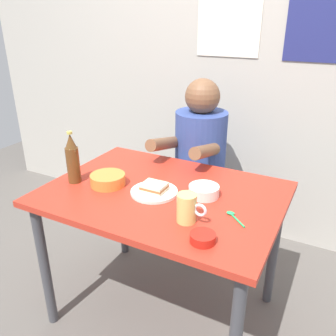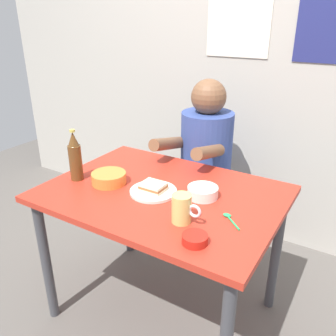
{
  "view_description": "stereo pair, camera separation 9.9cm",
  "coord_description": "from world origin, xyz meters",
  "px_view_note": "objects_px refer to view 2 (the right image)",
  "views": [
    {
      "loc": [
        0.7,
        -1.29,
        1.5
      ],
      "look_at": [
        0.0,
        0.05,
        0.84
      ],
      "focal_mm": 37.29,
      "sensor_mm": 36.0,
      "label": 1
    },
    {
      "loc": [
        0.79,
        -1.24,
        1.5
      ],
      "look_at": [
        0.0,
        0.05,
        0.84
      ],
      "focal_mm": 37.29,
      "sensor_mm": 36.0,
      "label": 2
    }
  ],
  "objects_px": {
    "beer_mug": "(182,209)",
    "beer_bottle": "(75,157)",
    "person_seated": "(206,145)",
    "rice_bowl_white": "(203,192)",
    "stool": "(204,203)",
    "dining_table": "(163,208)",
    "sandwich": "(153,187)",
    "plate_orange": "(153,191)"
  },
  "relations": [
    {
      "from": "beer_mug",
      "to": "beer_bottle",
      "type": "xyz_separation_m",
      "value": [
        -0.65,
        0.07,
        0.06
      ]
    },
    {
      "from": "dining_table",
      "to": "plate_orange",
      "type": "relative_size",
      "value": 5.0
    },
    {
      "from": "dining_table",
      "to": "plate_orange",
      "type": "height_order",
      "value": "plate_orange"
    },
    {
      "from": "sandwich",
      "to": "beer_bottle",
      "type": "height_order",
      "value": "beer_bottle"
    },
    {
      "from": "person_seated",
      "to": "plate_orange",
      "type": "relative_size",
      "value": 3.27
    },
    {
      "from": "person_seated",
      "to": "rice_bowl_white",
      "type": "xyz_separation_m",
      "value": [
        0.26,
        -0.57,
        0.0
      ]
    },
    {
      "from": "plate_orange",
      "to": "beer_mug",
      "type": "distance_m",
      "value": 0.29
    },
    {
      "from": "stool",
      "to": "beer_bottle",
      "type": "height_order",
      "value": "beer_bottle"
    },
    {
      "from": "person_seated",
      "to": "sandwich",
      "type": "distance_m",
      "value": 0.66
    },
    {
      "from": "stool",
      "to": "person_seated",
      "type": "relative_size",
      "value": 0.63
    },
    {
      "from": "dining_table",
      "to": "person_seated",
      "type": "height_order",
      "value": "person_seated"
    },
    {
      "from": "sandwich",
      "to": "beer_mug",
      "type": "bearing_deg",
      "value": -32.11
    },
    {
      "from": "stool",
      "to": "beer_mug",
      "type": "bearing_deg",
      "value": -70.79
    },
    {
      "from": "person_seated",
      "to": "sandwich",
      "type": "relative_size",
      "value": 6.54
    },
    {
      "from": "dining_table",
      "to": "beer_bottle",
      "type": "distance_m",
      "value": 0.5
    },
    {
      "from": "person_seated",
      "to": "rice_bowl_white",
      "type": "distance_m",
      "value": 0.63
    },
    {
      "from": "dining_table",
      "to": "stool",
      "type": "relative_size",
      "value": 2.44
    },
    {
      "from": "beer_mug",
      "to": "person_seated",
      "type": "bearing_deg",
      "value": 109.46
    },
    {
      "from": "person_seated",
      "to": "plate_orange",
      "type": "xyz_separation_m",
      "value": [
        0.05,
        -0.66,
        -0.02
      ]
    },
    {
      "from": "plate_orange",
      "to": "rice_bowl_white",
      "type": "relative_size",
      "value": 1.57
    },
    {
      "from": "plate_orange",
      "to": "stool",
      "type": "bearing_deg",
      "value": 94.03
    },
    {
      "from": "dining_table",
      "to": "sandwich",
      "type": "relative_size",
      "value": 10.0
    },
    {
      "from": "dining_table",
      "to": "rice_bowl_white",
      "type": "distance_m",
      "value": 0.23
    },
    {
      "from": "stool",
      "to": "plate_orange",
      "type": "height_order",
      "value": "plate_orange"
    },
    {
      "from": "plate_orange",
      "to": "rice_bowl_white",
      "type": "distance_m",
      "value": 0.23
    },
    {
      "from": "person_seated",
      "to": "plate_orange",
      "type": "distance_m",
      "value": 0.66
    },
    {
      "from": "stool",
      "to": "beer_mug",
      "type": "xyz_separation_m",
      "value": [
        0.28,
        -0.82,
        0.45
      ]
    },
    {
      "from": "beer_mug",
      "to": "beer_bottle",
      "type": "relative_size",
      "value": 0.48
    },
    {
      "from": "stool",
      "to": "beer_mug",
      "type": "distance_m",
      "value": 0.98
    },
    {
      "from": "rice_bowl_white",
      "to": "stool",
      "type": "bearing_deg",
      "value": 114.16
    },
    {
      "from": "plate_orange",
      "to": "rice_bowl_white",
      "type": "bearing_deg",
      "value": 21.31
    },
    {
      "from": "plate_orange",
      "to": "beer_bottle",
      "type": "bearing_deg",
      "value": -169.57
    },
    {
      "from": "beer_mug",
      "to": "rice_bowl_white",
      "type": "xyz_separation_m",
      "value": [
        -0.02,
        0.23,
        -0.03
      ]
    },
    {
      "from": "beer_bottle",
      "to": "person_seated",
      "type": "bearing_deg",
      "value": 63.51
    },
    {
      "from": "stool",
      "to": "plate_orange",
      "type": "xyz_separation_m",
      "value": [
        0.05,
        -0.67,
        0.4
      ]
    },
    {
      "from": "dining_table",
      "to": "stool",
      "type": "xyz_separation_m",
      "value": [
        -0.07,
        0.63,
        -0.3
      ]
    },
    {
      "from": "dining_table",
      "to": "beer_mug",
      "type": "height_order",
      "value": "beer_mug"
    },
    {
      "from": "beer_bottle",
      "to": "rice_bowl_white",
      "type": "height_order",
      "value": "beer_bottle"
    },
    {
      "from": "person_seated",
      "to": "sandwich",
      "type": "height_order",
      "value": "person_seated"
    },
    {
      "from": "dining_table",
      "to": "person_seated",
      "type": "xyz_separation_m",
      "value": [
        -0.07,
        0.62,
        0.12
      ]
    },
    {
      "from": "sandwich",
      "to": "stool",
      "type": "bearing_deg",
      "value": 94.03
    },
    {
      "from": "person_seated",
      "to": "beer_mug",
      "type": "height_order",
      "value": "person_seated"
    }
  ]
}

